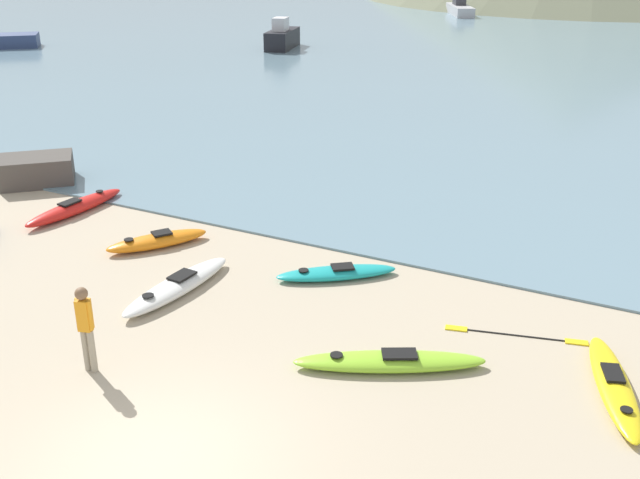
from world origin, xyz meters
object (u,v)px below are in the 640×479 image
Objects in this scene: kayak_on_sand_1 at (614,385)px; kayak_on_sand_5 at (178,286)px; moored_boat_2 at (282,37)px; kayak_on_sand_7 at (75,207)px; kayak_on_sand_4 at (157,241)px; kayak_on_sand_6 at (390,361)px; person_near_foreground at (85,324)px; moored_boat_3 at (460,9)px; shoreline_rock at (37,170)px; loose_paddle at (515,335)px; kayak_on_sand_2 at (337,273)px.

kayak_on_sand_5 is at bearing -177.38° from kayak_on_sand_1.
kayak_on_sand_7 is at bearing -71.35° from moored_boat_2.
kayak_on_sand_4 is 0.73× the size of kayak_on_sand_6.
person_near_foreground is 0.31× the size of moored_boat_3.
kayak_on_sand_6 is 14.71m from shoreline_rock.
kayak_on_sand_4 is at bearing 161.30° from kayak_on_sand_6.
kayak_on_sand_1 is 1.21× the size of loose_paddle.
loose_paddle is (7.18, 1.54, -0.15)m from kayak_on_sand_5.
loose_paddle is at bearing -52.80° from moored_boat_2.
kayak_on_sand_2 is 3.63m from kayak_on_sand_5.
kayak_on_sand_2 is 0.96× the size of loose_paddle.
kayak_on_sand_4 is at bearing -65.74° from moored_boat_2.
kayak_on_sand_1 is 0.83× the size of moored_boat_2.
kayak_on_sand_1 is 0.60× the size of moored_boat_3.
moored_boat_3 is at bearing 104.56° from kayak_on_sand_2.
kayak_on_sand_2 is 6.09m from person_near_foreground.
kayak_on_sand_2 is at bearing 67.59° from person_near_foreground.
moored_boat_3 reaches higher than kayak_on_sand_5.
kayak_on_sand_6 reaches higher than kayak_on_sand_2.
moored_boat_3 is 2.02× the size of loose_paddle.
kayak_on_sand_2 is 4.41m from loose_paddle.
kayak_on_sand_4 is at bearing -13.06° from kayak_on_sand_7.
kayak_on_sand_1 is at bearing -69.79° from moored_boat_3.
kayak_on_sand_7 is 0.87× the size of moored_boat_2.
loose_paddle is 15.92m from shoreline_rock.
kayak_on_sand_6 is (7.39, -2.50, -0.03)m from kayak_on_sand_4.
kayak_on_sand_7 reaches higher than loose_paddle.
kayak_on_sand_7 is (-10.97, 3.33, 0.04)m from kayak_on_sand_6.
moored_boat_3 is (-5.15, 51.89, 0.35)m from kayak_on_sand_7.
moored_boat_2 is at bearing 122.09° from kayak_on_sand_2.
person_near_foreground is 11.69m from shoreline_rock.
moored_boat_2 is 27.69m from shoreline_rock.
moored_boat_2 is 36.93m from loose_paddle.
moored_boat_2 is (-17.98, 28.67, 0.62)m from kayak_on_sand_2.
shoreline_rock reaches higher than kayak_on_sand_6.
kayak_on_sand_7 is 0.63× the size of moored_boat_3.
kayak_on_sand_4 is at bearing 172.92° from kayak_on_sand_1.
kayak_on_sand_7 reaches higher than kayak_on_sand_2.
kayak_on_sand_6 reaches higher than kayak_on_sand_1.
kayak_on_sand_5 reaches higher than kayak_on_sand_2.
person_near_foreground is 8.27m from loose_paddle.
kayak_on_sand_1 is 0.97× the size of kayak_on_sand_5.
moored_boat_2 is at bearing 114.26° from kayak_on_sand_4.
kayak_on_sand_5 is 34.47m from moored_boat_2.
kayak_on_sand_2 is 0.66× the size of moored_boat_2.
moored_boat_2 reaches higher than kayak_on_sand_1.
shoreline_rock is (-6.52, 2.25, 0.27)m from kayak_on_sand_4.
moored_boat_3 reaches higher than kayak_on_sand_6.
kayak_on_sand_4 is 0.92× the size of loose_paddle.
moored_boat_2 is at bearing -100.58° from moored_boat_3.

